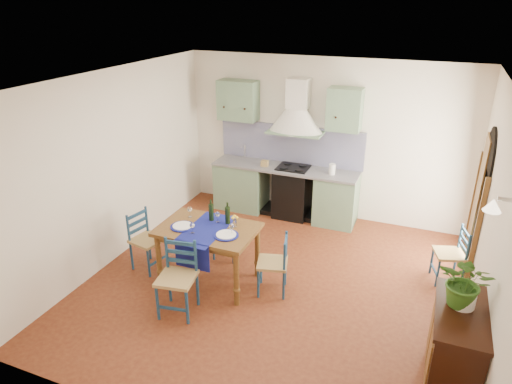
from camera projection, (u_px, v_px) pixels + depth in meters
floor at (274, 284)px, 6.36m from camera, size 5.00×5.00×0.00m
back_wall at (294, 159)px, 8.05m from camera, size 5.00×0.96×2.80m
right_wall at (490, 221)px, 5.21m from camera, size 0.26×5.00×2.80m
left_wall at (115, 167)px, 6.66m from camera, size 0.04×5.00×2.80m
ceiling at (278, 81)px, 5.25m from camera, size 5.00×5.00×0.01m
dining_table at (208, 234)px, 6.16m from camera, size 1.31×0.98×1.15m
chair_near at (178, 277)px, 5.64m from camera, size 0.51×0.51×0.96m
chair_far at (226, 233)px, 6.86m from camera, size 0.39×0.39×0.80m
chair_left at (146, 240)px, 6.59m from camera, size 0.49×0.49×0.88m
chair_right at (275, 264)px, 6.05m from camera, size 0.48×0.48×0.84m
chair_spare at (451, 254)px, 6.28m from camera, size 0.47×0.47×0.82m
sideboard at (455, 346)px, 4.52m from camera, size 0.50×1.05×0.94m
potted_plant at (466, 282)px, 4.33m from camera, size 0.57×0.52×0.54m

